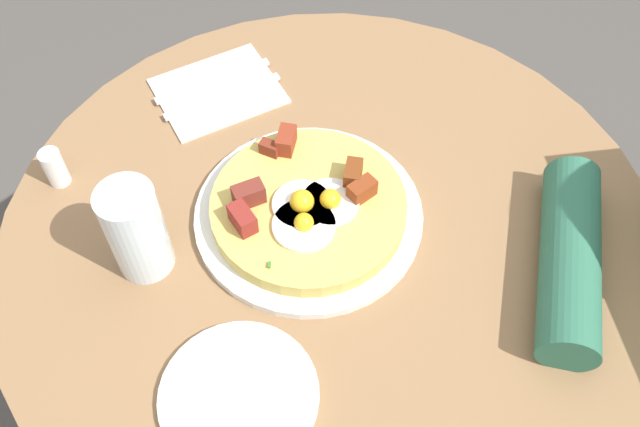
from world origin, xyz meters
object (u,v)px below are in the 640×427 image
dining_table (330,297)px  breakfast_pizza (308,206)px  pizza_plate (309,215)px  bread_plate (239,396)px  knife (223,96)px  salt_shaker (55,168)px  water_glass (136,231)px  fork (213,81)px

dining_table → breakfast_pizza: breakfast_pizza is taller
pizza_plate → bread_plate: bearing=155.2°
breakfast_pizza → knife: 0.25m
knife → salt_shaker: size_ratio=3.25×
pizza_plate → water_glass: 0.22m
dining_table → pizza_plate: size_ratio=2.91×
fork → knife: same height
breakfast_pizza → salt_shaker: 0.34m
knife → dining_table: bearing=96.5°
fork → water_glass: bearing=52.0°
knife → water_glass: 0.29m
water_glass → fork: bearing=-17.7°
pizza_plate → knife: 0.25m
bread_plate → salt_shaker: (0.33, 0.21, 0.02)m
pizza_plate → bread_plate: (-0.23, 0.10, -0.00)m
bread_plate → fork: size_ratio=0.97×
bread_plate → pizza_plate: bearing=-24.8°
breakfast_pizza → bread_plate: size_ratio=1.42×
pizza_plate → fork: pizza_plate is taller
pizza_plate → bread_plate: 0.25m
breakfast_pizza → knife: bearing=23.0°
knife → pizza_plate: bearing=92.9°
dining_table → water_glass: 0.34m
bread_plate → water_glass: 0.22m
breakfast_pizza → salt_shaker: bearing=71.8°
fork → water_glass: size_ratio=1.36×
dining_table → bread_plate: bread_plate is taller
knife → water_glass: (-0.26, 0.11, 0.06)m
pizza_plate → fork: size_ratio=1.61×
dining_table → salt_shaker: (0.12, 0.35, 0.21)m
bread_plate → knife: bread_plate is taller
pizza_plate → breakfast_pizza: bearing=76.0°
salt_shaker → water_glass: bearing=-141.1°
bread_plate → fork: bearing=0.5°
fork → knife: (-0.03, -0.01, 0.00)m
pizza_plate → knife: pizza_plate is taller
fork → salt_shaker: (-0.15, 0.21, 0.02)m
dining_table → fork: size_ratio=4.68×
breakfast_pizza → fork: size_ratio=1.37×
fork → salt_shaker: salt_shaker is taller
dining_table → bread_plate: (-0.21, 0.13, 0.19)m
pizza_plate → salt_shaker: bearing=71.8°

